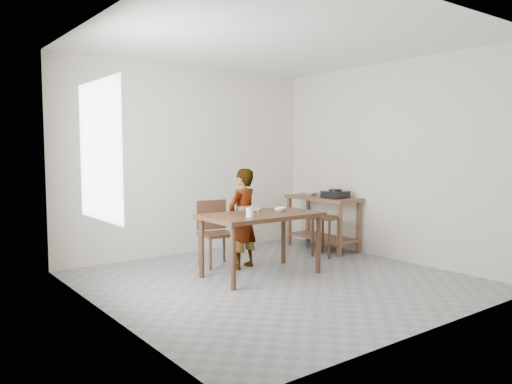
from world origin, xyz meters
TOP-DOWN VIEW (x-y plane):
  - floor at (0.00, 0.00)m, footprint 4.00×4.00m
  - ceiling at (0.00, 0.00)m, footprint 4.00×4.00m
  - wall_back at (0.00, 2.02)m, footprint 4.00×0.04m
  - wall_front at (0.00, -2.02)m, footprint 4.00×0.04m
  - wall_left at (-2.02, 0.00)m, footprint 0.04×4.00m
  - wall_right at (2.02, 0.00)m, footprint 0.04×4.00m
  - window_pane at (-1.97, 0.20)m, footprint 0.02×1.10m
  - dining_table at (0.00, 0.30)m, footprint 1.40×0.80m
  - prep_counter at (1.72, 1.00)m, footprint 0.50×1.20m
  - child at (0.05, 0.74)m, footprint 0.53×0.41m
  - dining_chair at (-0.17, 1.01)m, footprint 0.46×0.46m
  - stool at (1.39, 0.60)m, footprint 0.39×0.39m
  - glass_tumbler at (-0.30, 0.12)m, footprint 0.11×0.11m
  - small_bowl at (0.32, 0.33)m, footprint 0.17×0.17m
  - banana at (0.04, 0.47)m, footprint 0.16×0.12m
  - serving_bowl at (1.69, 1.25)m, footprint 0.28×0.28m
  - gas_burner at (1.70, 0.72)m, footprint 0.34×0.34m

SIDE VIEW (x-z plane):
  - floor at x=0.00m, z-range -0.04..0.00m
  - stool at x=1.39m, z-range 0.00..0.57m
  - dining_table at x=0.00m, z-range 0.00..0.75m
  - prep_counter at x=1.72m, z-range 0.00..0.80m
  - dining_chair at x=-0.17m, z-range 0.00..0.85m
  - child at x=0.05m, z-range 0.00..1.27m
  - small_bowl at x=0.32m, z-range 0.75..0.80m
  - banana at x=0.04m, z-range 0.75..0.80m
  - glass_tumbler at x=-0.30m, z-range 0.75..0.86m
  - serving_bowl at x=1.69m, z-range 0.80..0.86m
  - gas_burner at x=1.70m, z-range 0.80..0.90m
  - wall_back at x=0.00m, z-range 0.00..2.70m
  - wall_front at x=0.00m, z-range 0.00..2.70m
  - wall_left at x=-2.02m, z-range 0.00..2.70m
  - wall_right at x=2.02m, z-range 0.00..2.70m
  - window_pane at x=-1.97m, z-range 0.85..2.15m
  - ceiling at x=0.00m, z-range 2.70..2.74m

